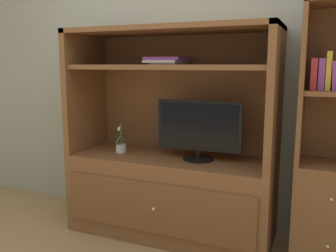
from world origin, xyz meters
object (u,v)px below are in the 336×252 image
Objects in this scene: tv_monitor at (198,129)px; magazine_stack at (167,61)px; potted_plant at (121,147)px; upright_book_row at (324,74)px; media_console at (171,172)px; bookshelf_tall at (332,181)px.

magazine_stack is at bearing 177.89° from tv_monitor.
upright_book_row reaches higher than potted_plant.
tv_monitor is 0.93m from upright_book_row.
tv_monitor is 2.75× the size of potted_plant.
media_console is 1.16m from bookshelf_tall.
media_console reaches higher than magazine_stack.
tv_monitor reaches higher than potted_plant.
potted_plant is at bearing -174.91° from magazine_stack.
upright_book_row is (1.06, -0.01, 0.78)m from media_console.
media_console is 0.43m from tv_monitor.
magazine_stack reaches higher than tv_monitor.
potted_plant is at bearing -174.67° from media_console.
potted_plant is (-0.65, -0.03, -0.19)m from tv_monitor.
bookshelf_tall is 0.71m from upright_book_row.
tv_monitor is at bearing -3.45° from media_console.
media_console reaches higher than tv_monitor.
potted_plant is at bearing -177.73° from tv_monitor.
potted_plant is at bearing -178.75° from upright_book_row.
potted_plant is (-0.43, -0.04, 0.17)m from media_console.
potted_plant is 0.97× the size of upright_book_row.
bookshelf_tall is at bearing 0.93° from tv_monitor.
media_console is at bearing 176.55° from tv_monitor.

